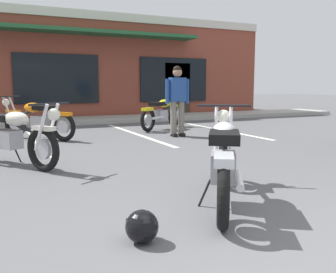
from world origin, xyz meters
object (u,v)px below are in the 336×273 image
Objects in this scene: motorcycle_foreground_classic at (223,159)px; helmet_on_pavement at (142,227)px; person_in_shorts_foreground at (177,97)px; motorcycle_blue_standard at (162,113)px; motorcycle_green_cafe_racer at (12,136)px; motorcycle_red_sportbike at (37,119)px.

motorcycle_foreground_classic is 7.11× the size of helmet_on_pavement.
person_in_shorts_foreground is at bearing 61.30° from helmet_on_pavement.
motorcycle_blue_standard is at bearing 64.91° from helmet_on_pavement.
helmet_on_pavement is at bearing -118.70° from person_in_shorts_foreground.
motorcycle_foreground_classic is 1.32m from helmet_on_pavement.
motorcycle_foreground_classic is 0.99× the size of motorcycle_green_cafe_racer.
helmet_on_pavement is at bearing -151.97° from motorcycle_foreground_classic.
motorcycle_foreground_classic and motorcycle_blue_standard have the same top height.
helmet_on_pavement is (-3.25, -6.94, -0.33)m from motorcycle_blue_standard.
person_in_shorts_foreground is at bearing -100.61° from motorcycle_blue_standard.
motorcycle_red_sportbike is 1.04× the size of person_in_shorts_foreground.
motorcycle_foreground_classic is at bearing -110.89° from person_in_shorts_foreground.
motorcycle_red_sportbike is at bearing 102.57° from motorcycle_foreground_classic.
motorcycle_green_cafe_racer is at bearing 102.66° from helmet_on_pavement.
helmet_on_pavement is at bearing -115.09° from motorcycle_blue_standard.
motorcycle_red_sportbike is 2.90m from motorcycle_green_cafe_racer.
person_in_shorts_foreground is at bearing -15.46° from motorcycle_red_sportbike.
motorcycle_red_sportbike is 0.96× the size of motorcycle_blue_standard.
motorcycle_red_sportbike is (-1.27, 5.67, 0.00)m from motorcycle_foreground_classic.
motorcycle_blue_standard is at bearing 41.07° from motorcycle_green_cafe_racer.
motorcycle_foreground_classic is 3.41m from motorcycle_green_cafe_racer.
motorcycle_green_cafe_racer is (-0.63, -2.83, 0.00)m from motorcycle_red_sportbike.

